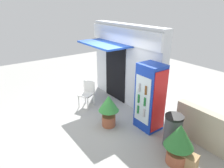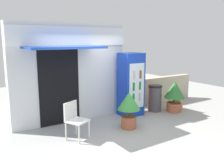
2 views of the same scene
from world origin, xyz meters
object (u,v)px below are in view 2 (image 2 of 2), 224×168
Objects in this scene: trash_bin at (155,98)px; cardboard_box at (176,105)px; drink_cooler at (131,84)px; plastic_chair at (74,118)px; potted_plant_curbside at (175,93)px; potted_plant_near_shop at (129,106)px.

trash_bin is 2.07× the size of cardboard_box.
drink_cooler is 1.08m from trash_bin.
potted_plant_curbside is at bearing 4.00° from plastic_chair.
potted_plant_near_shop is at bearing -130.10° from drink_cooler.
trash_bin reaches higher than cardboard_box.
drink_cooler is 1.92× the size of potted_plant_curbside.
drink_cooler is 2.25× the size of trash_bin.
trash_bin is 0.80m from cardboard_box.
trash_bin is (-0.48, 0.41, -0.17)m from potted_plant_curbside.
potted_plant_curbside is at bearing -150.80° from cardboard_box.
trash_bin is (3.19, 0.67, -0.09)m from plastic_chair.
cardboard_box is at bearing -13.26° from drink_cooler.
potted_plant_curbside is (2.16, 0.39, -0.00)m from potted_plant_near_shop.
cardboard_box is (1.62, -0.38, -0.82)m from drink_cooler.
potted_plant_curbside is at bearing -19.52° from drink_cooler.
cardboard_box is at bearing 29.20° from potted_plant_curbside.
drink_cooler reaches higher than cardboard_box.
potted_plant_near_shop is 2.47m from cardboard_box.
drink_cooler is 1.22m from potted_plant_near_shop.
potted_plant_curbside is (3.66, 0.26, 0.09)m from plastic_chair.
plastic_chair is at bearing -161.48° from drink_cooler.
plastic_chair is 0.88× the size of potted_plant_curbside.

